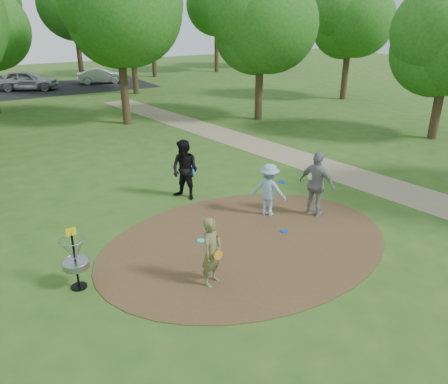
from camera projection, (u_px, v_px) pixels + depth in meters
ground at (247, 243)px, 12.07m from camera, size 100.00×100.00×0.00m
dirt_clearing at (247, 243)px, 12.06m from camera, size 8.40×8.40×0.02m
footpath at (357, 178)px, 16.78m from camera, size 7.55×39.89×0.01m
parking_lot at (65, 87)px, 36.64m from camera, size 14.00×8.00×0.01m
player_observer_with_disc at (212, 252)px, 9.95m from camera, size 0.74×0.65×1.69m
player_throwing_with_disc at (269, 190)px, 13.43m from camera, size 1.24×1.24×1.67m
player_walking_with_disc at (185, 170)px, 14.56m from camera, size 1.15×1.24×2.04m
player_waiting_with_disc at (317, 184)px, 13.34m from camera, size 0.81×1.30×2.06m
disc_ground_cyan at (201, 240)px, 12.13m from camera, size 0.22×0.22×0.02m
disc_ground_blue at (284, 231)px, 12.64m from camera, size 0.22×0.22×0.02m
car_left at (27, 80)px, 35.02m from camera, size 5.03×3.65×1.59m
car_right at (101, 76)px, 38.32m from camera, size 4.17×2.20×1.31m
disc_golf_basket at (74, 255)px, 9.79m from camera, size 0.63×0.63×1.54m
tree_ring at (163, 27)px, 18.97m from camera, size 36.78×45.80×9.55m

